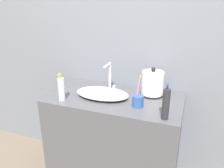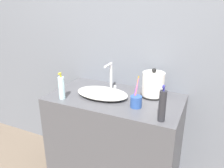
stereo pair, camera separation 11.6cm
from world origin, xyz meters
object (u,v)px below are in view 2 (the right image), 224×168
at_px(faucet, 111,76).
at_px(electric_kettle, 153,85).
at_px(toothbrush_cup, 136,101).
at_px(shampoo_bottle, 62,88).
at_px(lotion_bottle, 162,106).

distance_m(faucet, electric_kettle, 0.34).
bearing_deg(electric_kettle, toothbrush_cup, -102.80).
bearing_deg(shampoo_bottle, electric_kettle, 28.86).
relative_size(electric_kettle, shampoo_bottle, 1.09).
xyz_separation_m(electric_kettle, toothbrush_cup, (-0.05, -0.23, -0.05)).
bearing_deg(electric_kettle, shampoo_bottle, -151.14).
xyz_separation_m(faucet, electric_kettle, (0.34, 0.03, -0.04)).
xyz_separation_m(faucet, shampoo_bottle, (-0.26, -0.31, -0.04)).
xyz_separation_m(toothbrush_cup, shampoo_bottle, (-0.55, -0.10, 0.04)).
height_order(lotion_bottle, shampoo_bottle, lotion_bottle).
relative_size(lotion_bottle, shampoo_bottle, 1.13).
distance_m(toothbrush_cup, lotion_bottle, 0.24).
xyz_separation_m(electric_kettle, lotion_bottle, (0.15, -0.35, 0.01)).
height_order(faucet, shampoo_bottle, faucet).
xyz_separation_m(toothbrush_cup, lotion_bottle, (0.20, -0.12, 0.06)).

